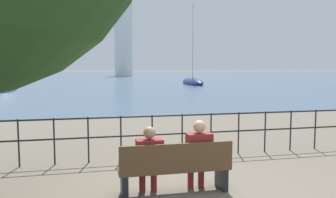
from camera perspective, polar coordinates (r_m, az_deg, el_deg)
ground_plane at (r=5.87m, az=1.13°, el=-15.94°), size 1000.00×1000.00×0.00m
harbor_water at (r=164.41m, az=-12.43°, el=4.36°), size 600.00×300.00×0.01m
park_bench at (r=5.67m, az=1.30°, el=-12.04°), size 1.92×0.45×0.90m
seated_person_left at (r=5.60m, az=-3.28°, el=-10.04°), size 0.45×0.35×1.17m
seated_person_right at (r=5.79m, az=5.34°, el=-9.14°), size 0.44×0.35×1.25m
promenade_railing at (r=7.73m, az=-2.78°, el=-5.40°), size 13.22×0.04×1.05m
sailboat_0 at (r=36.79m, az=-26.47°, el=1.78°), size 3.31×7.78×8.52m
sailboat_3 at (r=45.96m, az=4.28°, el=2.95°), size 2.41×8.71×11.51m
harbor_lighthouse at (r=103.73m, az=-7.80°, el=11.15°), size 5.58×5.58×27.81m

